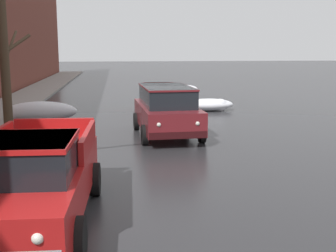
% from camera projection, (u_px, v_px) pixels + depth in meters
% --- Properties ---
extents(snow_bank_along_left_kerb, '(1.93, 1.47, 0.56)m').
position_uv_depth(snow_bank_along_left_kerb, '(184.00, 89.00, 31.16)').
color(snow_bank_along_left_kerb, white).
rests_on(snow_bank_along_left_kerb, ground).
extents(snow_bank_mid_block_left, '(3.11, 0.98, 0.88)m').
position_uv_depth(snow_bank_mid_block_left, '(40.00, 112.00, 19.15)').
color(snow_bank_mid_block_left, white).
rests_on(snow_bank_mid_block_left, ground).
extents(snow_bank_near_corner_right, '(2.60, 1.26, 0.62)m').
position_uv_depth(snow_bank_near_corner_right, '(210.00, 105.00, 22.45)').
color(snow_bank_near_corner_right, white).
rests_on(snow_bank_near_corner_right, ground).
extents(bare_tree_mid_block, '(2.76, 2.33, 6.07)m').
position_uv_depth(bare_tree_mid_block, '(3.00, 55.00, 16.43)').
color(bare_tree_mid_block, '#423323').
rests_on(bare_tree_mid_block, ground).
extents(pickup_truck_red_approaching_near_lane, '(2.33, 5.27, 1.76)m').
position_uv_depth(pickup_truck_red_approaching_near_lane, '(30.00, 180.00, 7.84)').
color(pickup_truck_red_approaching_near_lane, red).
rests_on(pickup_truck_red_approaching_near_lane, ground).
extents(suv_maroon_parked_kerbside_close, '(2.32, 4.56, 1.82)m').
position_uv_depth(suv_maroon_parked_kerbside_close, '(167.00, 109.00, 15.95)').
color(suv_maroon_parked_kerbside_close, maroon).
rests_on(suv_maroon_parked_kerbside_close, ground).
extents(sedan_red_parked_kerbside_mid, '(2.05, 4.18, 1.42)m').
position_uv_depth(sedan_red_parked_kerbside_mid, '(161.00, 98.00, 21.57)').
color(sedan_red_parked_kerbside_mid, red).
rests_on(sedan_red_parked_kerbside_mid, ground).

